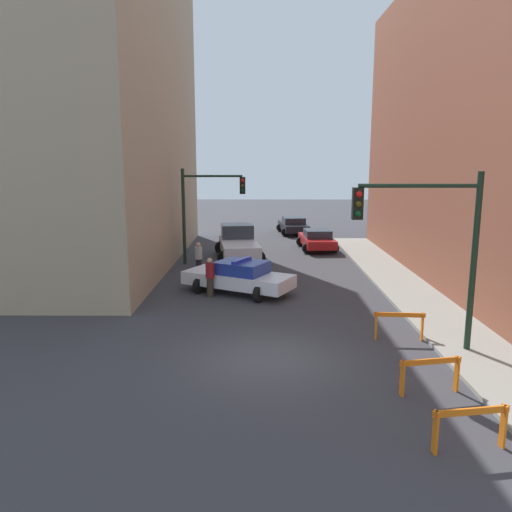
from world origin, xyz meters
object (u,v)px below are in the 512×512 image
object	(u,v)px
barrier_mid	(430,370)
barrier_back	(399,321)
pedestrian_corner	(199,258)
white_truck	(238,243)
parked_car_mid	(293,225)
pedestrian_crossing	(210,277)
parked_car_near	(317,239)
police_car	(239,277)
traffic_light_near	(435,235)
traffic_light_far	(204,202)
barrier_front	(470,422)

from	to	relation	value
barrier_mid	barrier_back	world-z (taller)	same
barrier_back	pedestrian_corner	bearing A→B (deg)	129.48
white_truck	barrier_back	world-z (taller)	white_truck
parked_car_mid	pedestrian_crossing	size ratio (longest dim) A/B	2.69
parked_car_mid	parked_car_near	bearing A→B (deg)	-87.52
police_car	barrier_back	distance (m)	7.77
traffic_light_near	police_car	world-z (taller)	traffic_light_near
barrier_back	parked_car_near	bearing A→B (deg)	92.74
traffic_light_far	parked_car_near	xyz separation A→B (m)	(6.68, 4.59, -2.72)
parked_car_near	pedestrian_corner	bearing A→B (deg)	-136.01
barrier_back	barrier_front	bearing A→B (deg)	-92.80
police_car	pedestrian_corner	bearing A→B (deg)	60.28
white_truck	pedestrian_corner	xyz separation A→B (m)	(-1.77, -4.40, -0.04)
white_truck	barrier_front	size ratio (longest dim) A/B	3.54
white_truck	barrier_front	xyz separation A→B (m)	(5.38, -19.62, -0.29)
barrier_back	white_truck	bearing A→B (deg)	112.90
barrier_mid	traffic_light_far	bearing A→B (deg)	114.90
pedestrian_corner	barrier_mid	xyz separation A→B (m)	(7.19, -12.77, -0.24)
traffic_light_near	parked_car_near	distance (m)	17.71
barrier_back	traffic_light_near	bearing A→B (deg)	-61.60
parked_car_near	barrier_mid	distance (m)	20.10
traffic_light_far	barrier_back	size ratio (longest dim) A/B	3.25
traffic_light_near	pedestrian_corner	distance (m)	13.17
traffic_light_far	parked_car_mid	distance (m)	13.23
barrier_mid	police_car	bearing A→B (deg)	118.26
pedestrian_crossing	pedestrian_corner	world-z (taller)	same
barrier_front	barrier_back	xyz separation A→B (m)	(0.30, 6.17, 0.00)
parked_car_near	barrier_mid	bearing A→B (deg)	-92.21
traffic_light_far	parked_car_near	distance (m)	8.55
police_car	parked_car_mid	world-z (taller)	police_car
police_car	white_truck	xyz separation A→B (m)	(-0.37, 7.78, 0.18)
traffic_light_near	parked_car_near	size ratio (longest dim) A/B	1.18
traffic_light_far	police_car	bearing A→B (deg)	-70.62
police_car	parked_car_near	size ratio (longest dim) A/B	1.14
traffic_light_far	parked_car_mid	size ratio (longest dim) A/B	1.16
traffic_light_near	parked_car_mid	xyz separation A→B (m)	(-2.40, 24.49, -2.86)
pedestrian_corner	barrier_back	bearing A→B (deg)	80.09
traffic_light_far	pedestrian_crossing	bearing A→B (deg)	-81.79
traffic_light_near	barrier_front	distance (m)	5.95
barrier_back	parked_car_mid	bearing A→B (deg)	94.47
traffic_light_far	parked_car_mid	world-z (taller)	traffic_light_far
barrier_front	parked_car_mid	bearing A→B (deg)	92.96
pedestrian_crossing	barrier_front	bearing A→B (deg)	-130.41
police_car	barrier_mid	bearing A→B (deg)	-123.82
police_car	traffic_light_near	bearing A→B (deg)	-110.89
pedestrian_corner	barrier_mid	bearing A→B (deg)	69.98
traffic_light_near	white_truck	bearing A→B (deg)	113.32
police_car	barrier_front	size ratio (longest dim) A/B	3.16
police_car	barrier_front	bearing A→B (deg)	-129.12
parked_car_near	parked_car_mid	world-z (taller)	same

